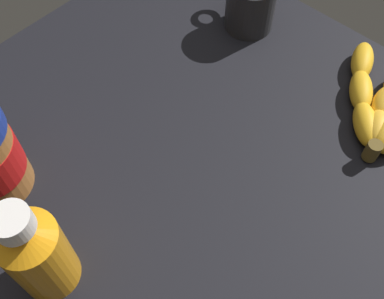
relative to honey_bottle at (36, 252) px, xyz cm
name	(u,v)px	position (x,y,z in cm)	size (l,w,h in cm)	color
ground_plane	(193,175)	(21.49, -2.55, -8.62)	(75.62, 78.05, 3.02)	black
honey_bottle	(36,252)	(0.00, 0.00, 0.00)	(6.68, 6.68, 15.62)	orange
coffee_mug	(250,4)	(48.48, 9.91, -3.01)	(7.95, 11.42, 8.16)	#262628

